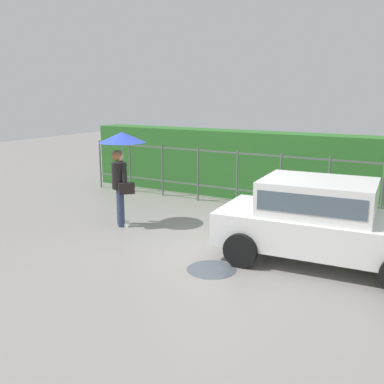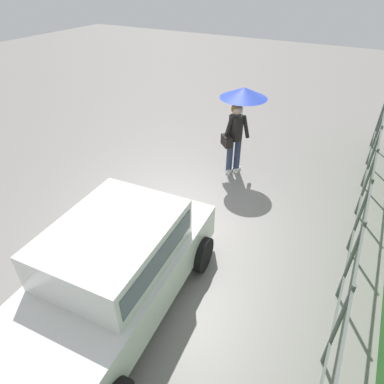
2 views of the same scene
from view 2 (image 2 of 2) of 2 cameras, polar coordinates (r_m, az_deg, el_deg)
ground_plane at (r=6.76m, az=-3.55°, el=-4.45°), size 40.00×40.00×0.00m
car at (r=4.81m, az=-13.44°, el=-12.48°), size 3.84×2.09×1.48m
pedestrian at (r=7.62m, az=8.34°, el=13.98°), size 1.04×1.04×2.11m
fence_section at (r=5.28m, az=25.93°, el=-10.24°), size 11.90×0.05×1.50m
puddle_near at (r=6.81m, az=-12.89°, el=-5.06°), size 0.86×0.86×0.00m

